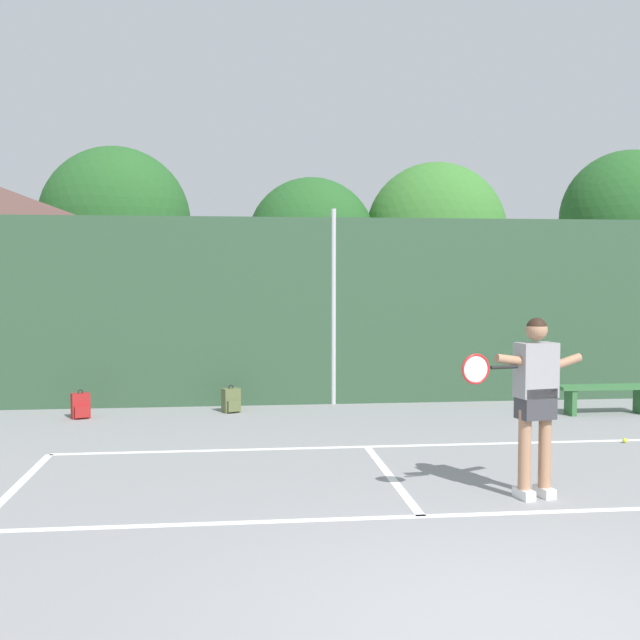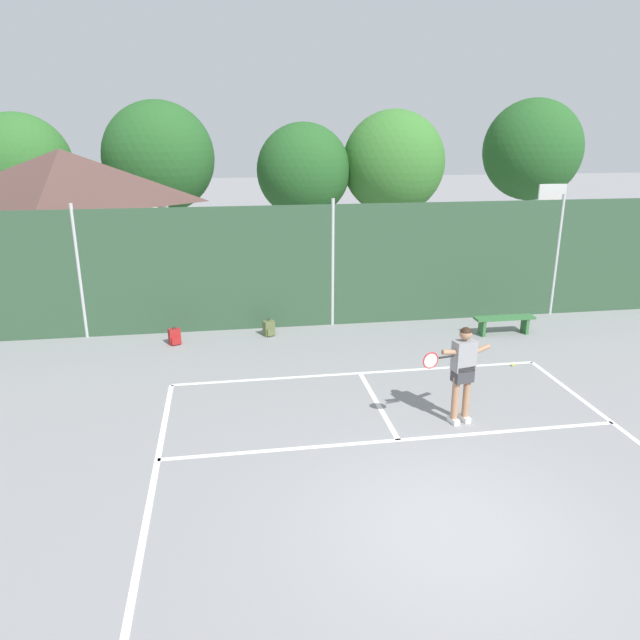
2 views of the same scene
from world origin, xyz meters
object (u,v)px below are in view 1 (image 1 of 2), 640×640
tennis_ball (625,440)px  backpack_olive (231,401)px  tennis_player (535,390)px  backpack_red (81,406)px  courtside_bench (606,392)px

tennis_ball → backpack_olive: backpack_olive is taller
tennis_player → backpack_red: bearing=137.1°
tennis_ball → backpack_red: (-7.73, 2.70, 0.16)m
tennis_ball → backpack_red: size_ratio=0.14×
backpack_red → tennis_player: bearing=-42.9°
tennis_player → backpack_olive: size_ratio=4.01×
backpack_red → courtside_bench: courtside_bench is taller
tennis_ball → backpack_red: 8.19m
courtside_bench → tennis_player: bearing=-123.8°
tennis_ball → backpack_red: bearing=160.7°
tennis_player → backpack_olive: (-3.09, 5.38, -0.92)m
tennis_player → courtside_bench: tennis_player is taller
tennis_ball → backpack_olive: (-5.34, 2.99, 0.16)m
backpack_red → backpack_olive: same height
tennis_player → backpack_olive: bearing=119.9°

